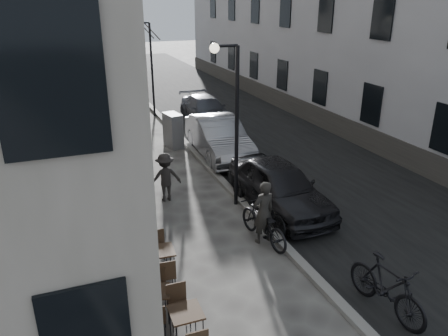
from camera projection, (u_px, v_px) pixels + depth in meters
ground at (347, 324)px, 8.99m from camera, size 120.00×120.00×0.00m
road at (231, 118)px, 24.17m from camera, size 7.30×60.00×0.00m
kerb at (167, 123)px, 22.93m from camera, size 0.25×60.00×0.12m
streetlamp_near at (232, 109)px, 12.98m from camera, size 0.90×0.28×5.09m
streetlamp_far at (148, 59)px, 23.40m from camera, size 0.90×0.28×5.09m
tree_near at (137, 26)px, 25.48m from camera, size 2.40×2.40×5.70m
tree_far at (121, 21)px, 30.68m from camera, size 2.40×2.40×5.70m
bistro_set_a at (186, 324)px, 8.35m from camera, size 0.62×1.51×0.89m
bistro_set_b at (157, 301)px, 9.04m from camera, size 0.69×1.40×0.80m
bistro_set_c at (161, 261)px, 10.34m from camera, size 0.66×1.54×0.89m
sign_board at (139, 315)px, 8.69m from camera, size 0.38×0.58×0.96m
utility_cabinet at (173, 130)px, 19.28m from camera, size 0.73×1.10×1.52m
bicycle at (263, 224)px, 11.85m from camera, size 1.03×2.16×1.09m
cyclist_rider at (263, 212)px, 11.72m from camera, size 0.71×0.52×1.78m
pedestrian_near at (126, 167)px, 14.92m from camera, size 0.86×0.69×1.70m
pedestrian_mid at (165, 177)px, 14.19m from camera, size 1.05×0.60×1.63m
pedestrian_far at (117, 150)px, 16.34m from camera, size 1.11×1.07×1.85m
car_near at (280, 186)px, 13.60m from camera, size 2.07×4.63×1.55m
car_mid at (219, 137)px, 18.19m from camera, size 1.94×5.01×1.63m
car_far at (206, 110)px, 23.22m from camera, size 1.97×4.62×1.33m
moped at (387, 287)px, 9.14m from camera, size 0.82×2.15×1.26m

